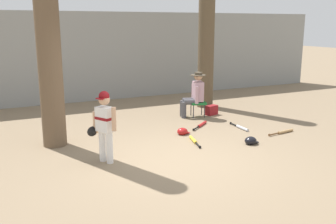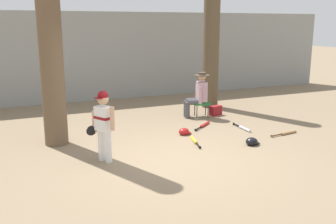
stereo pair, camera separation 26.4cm
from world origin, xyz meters
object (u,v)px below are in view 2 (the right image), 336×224
folding_stool (201,104)px  handbag_beside_stool (216,110)px  young_ballplayer (103,122)px  bat_red_barrel (204,125)px  bat_yellow_trainer (195,141)px  bat_wood_tan (287,133)px  bat_aluminum_silver (244,128)px  batting_helmet_black (252,142)px  seated_spectator (198,93)px  tree_behind_spectator (212,28)px  batting_helmet_red (184,132)px  tree_near_player (49,29)px

folding_stool → handbag_beside_stool: (0.45, 0.01, -0.23)m
young_ballplayer → bat_red_barrel: (2.83, 1.39, -0.71)m
bat_yellow_trainer → bat_wood_tan: bearing=-8.1°
bat_wood_tan → bat_aluminum_silver: bearing=132.1°
bat_yellow_trainer → bat_wood_tan: same height
batting_helmet_black → seated_spectator: bearing=87.1°
tree_behind_spectator → bat_yellow_trainer: bearing=-124.8°
folding_stool → young_ballplayer: bearing=-144.8°
young_ballplayer → bat_aluminum_silver: young_ballplayer is taller
bat_wood_tan → batting_helmet_red: (-2.14, 0.91, 0.04)m
folding_stool → bat_wood_tan: (0.96, -2.26, -0.33)m
tree_near_player → young_ballplayer: bearing=-65.5°
folding_stool → tree_behind_spectator: bearing=50.5°
handbag_beside_stool → batting_helmet_black: 2.69m
folding_stool → seated_spectator: bearing=163.5°
batting_helmet_red → bat_red_barrel: bearing=30.5°
young_ballplayer → bat_red_barrel: 3.23m
folding_stool → batting_helmet_black: folding_stool is taller
young_ballplayer → bat_aluminum_silver: 3.70m
handbag_beside_stool → batting_helmet_black: handbag_beside_stool is taller
tree_behind_spectator → bat_red_barrel: bearing=-123.3°
tree_near_player → seated_spectator: size_ratio=4.39×
folding_stool → bat_yellow_trainer: (-1.22, -1.95, -0.33)m
tree_near_player → bat_yellow_trainer: tree_near_player is taller
tree_near_player → folding_stool: (3.90, 0.87, -1.97)m
handbag_beside_stool → bat_yellow_trainer: (-1.67, -1.96, -0.10)m
batting_helmet_black → bat_yellow_trainer: bearing=147.1°
bat_aluminum_silver → bat_wood_tan: same height
bat_wood_tan → batting_helmet_red: bearing=156.8°
tree_near_player → handbag_beside_stool: bearing=11.5°
folding_stool → batting_helmet_red: size_ratio=1.74×
seated_spectator → bat_yellow_trainer: seated_spectator is taller
bat_aluminum_silver → batting_helmet_black: batting_helmet_black is taller
bat_red_barrel → bat_wood_tan: size_ratio=0.87×
bat_aluminum_silver → folding_stool: bearing=101.3°
bat_yellow_trainer → seated_spectator: bearing=60.4°
tree_near_player → bat_aluminum_silver: size_ratio=7.23×
young_ballplayer → folding_stool: 3.99m
seated_spectator → handbag_beside_stool: (0.55, -0.02, -0.51)m
seated_spectator → handbag_beside_stool: 0.75m
young_ballplayer → bat_yellow_trainer: young_ballplayer is taller
young_ballplayer → bat_wood_tan: young_ballplayer is taller
young_ballplayer → batting_helmet_black: 3.11m
tree_behind_spectator → bat_aluminum_silver: tree_behind_spectator is taller
seated_spectator → batting_helmet_red: (-1.08, -1.37, -0.57)m
bat_red_barrel → batting_helmet_black: size_ratio=2.24×
tree_behind_spectator → young_ballplayer: 5.50m
seated_spectator → batting_helmet_black: seated_spectator is taller
tree_near_player → bat_red_barrel: size_ratio=7.84×
young_ballplayer → bat_yellow_trainer: bearing=9.5°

